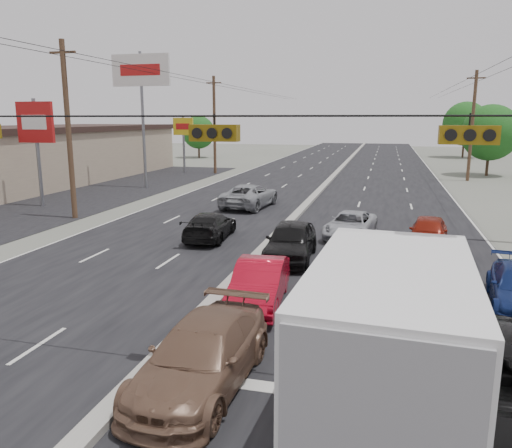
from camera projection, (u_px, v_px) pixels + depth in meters
The scene contains 25 objects.
ground at pixel (160, 362), 12.02m from camera, with size 200.00×200.00×0.00m, color #606356.
road_surface at pixel (321, 191), 40.41m from camera, with size 20.00×160.00×0.02m, color black.
center_median at pixel (321, 189), 40.39m from camera, with size 0.50×160.00×0.20m, color gray.
strip_mall at pixel (3, 160), 41.62m from camera, with size 12.00×42.00×4.60m, color tan.
parking_lot at pixel (100, 192), 39.88m from camera, with size 10.00×42.00×0.02m, color black.
utility_pole_left_b at pixel (68, 130), 28.24m from camera, with size 1.60×0.30×10.00m.
utility_pole_left_c at pixel (214, 125), 51.90m from camera, with size 1.60×0.30×10.00m.
utility_pole_right_c at pixel (472, 125), 45.73m from camera, with size 1.60×0.30×10.00m.
traffic_signals at pixel (210, 131), 10.53m from camera, with size 25.00×0.30×0.54m.
pole_sign_mid at pixel (36, 128), 32.19m from camera, with size 2.60×0.25×7.00m.
pole_sign_billboard at pixel (141, 79), 40.25m from camera, with size 5.00×0.25×11.00m.
pole_sign_far at pixel (183, 131), 52.91m from camera, with size 2.20×0.25×6.00m.
tree_left_far at pixel (199, 132), 73.46m from camera, with size 4.80×4.80×6.12m.
tree_right_mid at pixel (490, 133), 50.01m from camera, with size 5.60×5.60×7.14m.
tree_right_far at pixel (465, 124), 73.29m from camera, with size 6.40×6.40×8.16m.
box_truck at pixel (390, 348), 8.77m from camera, with size 2.79×7.03×3.50m.
tan_sedan at pixel (202, 356), 10.78m from camera, with size 2.00×4.91×1.42m, color brown.
red_sedan at pixel (259, 284), 15.56m from camera, with size 1.46×4.19×1.38m, color #B30B1F.
black_suv at pixel (484, 389), 9.12m from camera, with size 2.97×6.44×1.79m, color black.
queue_car_a at pixel (291, 241), 20.53m from camera, with size 1.87×4.64×1.58m, color black.
queue_car_b at pixel (430, 280), 16.04m from camera, with size 1.36×3.90×1.29m, color silver.
queue_car_c at pixel (350, 225), 24.44m from camera, with size 2.04×4.43×1.23m, color #AAACB2.
queue_car_e at pixel (428, 232), 22.65m from camera, with size 1.61×4.01×1.37m, color maroon.
oncoming_near at pixel (210, 226), 24.10m from camera, with size 1.83×4.49×1.30m, color black.
oncoming_far at pixel (250, 196), 32.72m from camera, with size 2.53×5.49×1.53m, color gray.
Camera 1 is at (5.04, -10.12, 5.76)m, focal length 35.00 mm.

